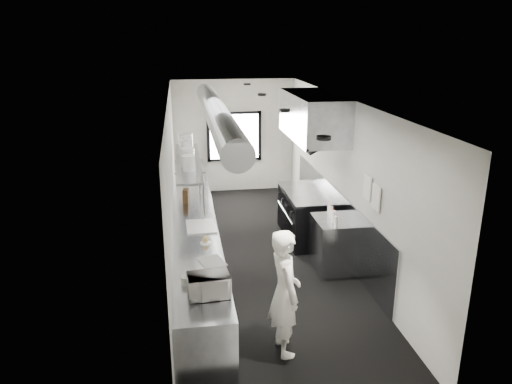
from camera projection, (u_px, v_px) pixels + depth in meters
name	position (u px, v px, depth m)	size (l,w,h in m)	color
floor	(260.00, 256.00, 8.89)	(3.00, 8.00, 0.01)	black
ceiling	(260.00, 100.00, 8.03)	(3.00, 8.00, 0.01)	silver
wall_back	(234.00, 136.00, 12.22)	(3.00, 0.02, 2.80)	silver
wall_front	(327.00, 300.00, 4.70)	(3.00, 0.02, 2.80)	silver
wall_left	(172.00, 186.00, 8.24)	(0.02, 8.00, 2.80)	silver
wall_right	(343.00, 178.00, 8.68)	(0.02, 8.00, 2.80)	silver
wall_cladding	(335.00, 217.00, 9.22)	(0.03, 5.50, 1.10)	gray
hvac_duct	(216.00, 113.00, 8.38)	(0.40, 0.40, 6.40)	#909498
service_window	(234.00, 137.00, 12.19)	(1.36, 0.05, 1.25)	white
exhaust_hood	(313.00, 117.00, 8.97)	(0.81, 2.20, 0.88)	gray
prep_counter	(196.00, 248.00, 8.11)	(0.70, 6.00, 0.90)	gray
pass_shelf	(189.00, 163.00, 9.19)	(0.45, 3.00, 0.68)	gray
range	(306.00, 215.00, 9.56)	(0.88, 1.60, 0.94)	black
bottle_station	(334.00, 244.00, 8.26)	(0.65, 0.80, 0.90)	gray
far_work_table	(190.00, 184.00, 11.59)	(0.70, 1.20, 0.90)	gray
notice_sheet_a	(367.00, 187.00, 7.49)	(0.02, 0.28, 0.38)	white
notice_sheet_b	(376.00, 198.00, 7.17)	(0.02, 0.28, 0.38)	white
line_cook	(285.00, 292.00, 5.99)	(0.60, 0.39, 1.64)	white
microwave	(209.00, 285.00, 5.72)	(0.45, 0.34, 0.27)	white
deli_tub_a	(190.00, 280.00, 6.03)	(0.12, 0.12, 0.09)	#A2AC9E
deli_tub_b	(186.00, 280.00, 6.03)	(0.13, 0.13, 0.10)	#A2AC9E
newspaper	(212.00, 262.00, 6.61)	(0.31, 0.38, 0.01)	beige
small_plate	(206.00, 243.00, 7.20)	(0.17, 0.17, 0.01)	white
pastry	(206.00, 239.00, 7.19)	(0.10, 0.10, 0.10)	#DCBC73
cutting_board	(201.00, 226.00, 7.81)	(0.46, 0.62, 0.02)	silver
knife_block	(186.00, 196.00, 8.95)	(0.10, 0.22, 0.24)	#4E321B
plate_stack_a	(189.00, 163.00, 8.48)	(0.23, 0.23, 0.27)	white
plate_stack_b	(187.00, 157.00, 8.73)	(0.26, 0.26, 0.33)	white
plate_stack_c	(186.00, 150.00, 9.25)	(0.25, 0.25, 0.36)	white
plate_stack_d	(186.00, 144.00, 9.63)	(0.26, 0.26, 0.41)	white
squeeze_bottle_a	(336.00, 222.00, 7.78)	(0.06, 0.06, 0.19)	silver
squeeze_bottle_b	(333.00, 217.00, 7.97)	(0.07, 0.07, 0.20)	silver
squeeze_bottle_c	(333.00, 215.00, 8.08)	(0.05, 0.05, 0.16)	silver
squeeze_bottle_d	(331.00, 212.00, 8.20)	(0.06, 0.06, 0.19)	silver
squeeze_bottle_e	(329.00, 209.00, 8.35)	(0.06, 0.06, 0.18)	silver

